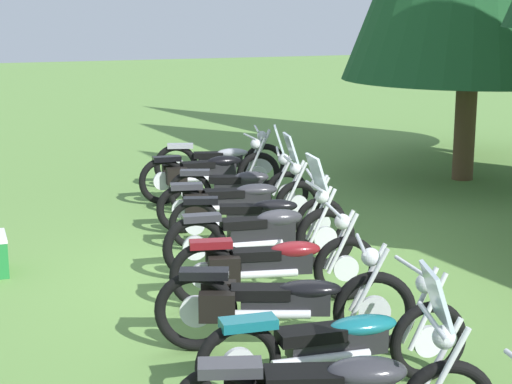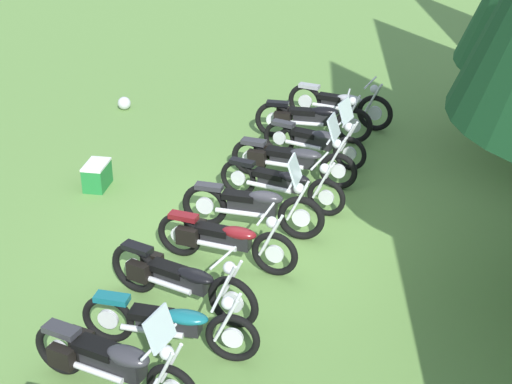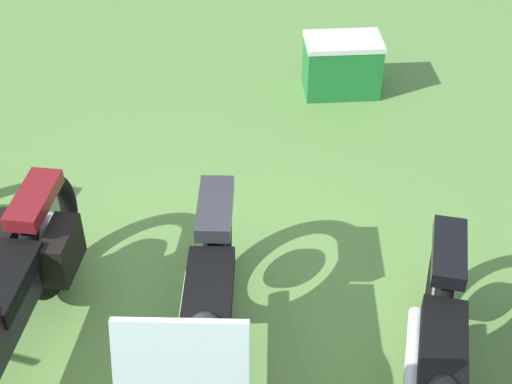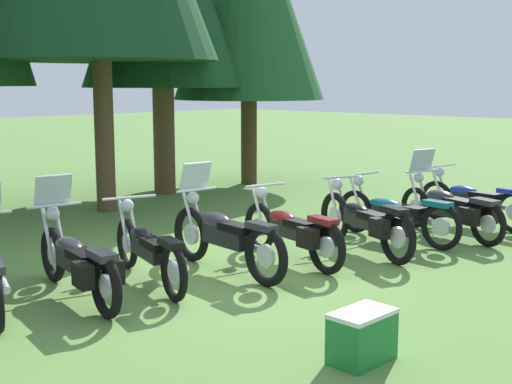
{
  "view_description": "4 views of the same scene",
  "coord_description": "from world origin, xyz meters",
  "px_view_note": "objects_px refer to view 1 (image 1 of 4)",
  "views": [
    {
      "loc": [
        8.64,
        -3.42,
        3.08
      ],
      "look_at": [
        -0.99,
        0.32,
        0.78
      ],
      "focal_mm": 58.58,
      "sensor_mm": 36.0,
      "label": 1
    },
    {
      "loc": [
        10.88,
        1.74,
        6.47
      ],
      "look_at": [
        -0.29,
        0.07,
        0.63
      ],
      "focal_mm": 56.22,
      "sensor_mm": 36.0,
      "label": 2
    },
    {
      "loc": [
        -0.12,
        2.2,
        3.15
      ],
      "look_at": [
        -0.36,
        -0.48,
        0.97
      ],
      "focal_mm": 51.84,
      "sensor_mm": 36.0,
      "label": 3
    },
    {
      "loc": [
        -6.13,
        -6.29,
        2.44
      ],
      "look_at": [
        0.77,
        0.33,
        0.93
      ],
      "focal_mm": 48.8,
      "sensor_mm": 36.0,
      "label": 4
    }
  ],
  "objects_px": {
    "motorcycle_8": "(339,342)",
    "motorcycle_3": "(238,199)",
    "motorcycle_4": "(260,217)",
    "motorcycle_1": "(209,173)",
    "motorcycle_5": "(264,234)",
    "motorcycle_2": "(241,185)",
    "motorcycle_6": "(271,264)",
    "motorcycle_7": "(280,303)",
    "motorcycle_0": "(221,162)"
  },
  "relations": [
    {
      "from": "motorcycle_4",
      "to": "motorcycle_8",
      "type": "bearing_deg",
      "value": -85.31
    },
    {
      "from": "motorcycle_3",
      "to": "motorcycle_6",
      "type": "distance_m",
      "value": 3.0
    },
    {
      "from": "motorcycle_7",
      "to": "motorcycle_5",
      "type": "bearing_deg",
      "value": 93.24
    },
    {
      "from": "motorcycle_5",
      "to": "motorcycle_7",
      "type": "xyz_separation_m",
      "value": [
        2.15,
        -0.71,
        -0.03
      ]
    },
    {
      "from": "motorcycle_1",
      "to": "motorcycle_5",
      "type": "relative_size",
      "value": 1.01
    },
    {
      "from": "motorcycle_3",
      "to": "motorcycle_5",
      "type": "relative_size",
      "value": 1.0
    },
    {
      "from": "motorcycle_5",
      "to": "motorcycle_6",
      "type": "bearing_deg",
      "value": -101.09
    },
    {
      "from": "motorcycle_4",
      "to": "motorcycle_6",
      "type": "bearing_deg",
      "value": -90.63
    },
    {
      "from": "motorcycle_6",
      "to": "motorcycle_3",
      "type": "bearing_deg",
      "value": 88.82
    },
    {
      "from": "motorcycle_6",
      "to": "motorcycle_7",
      "type": "relative_size",
      "value": 0.98
    },
    {
      "from": "motorcycle_7",
      "to": "motorcycle_8",
      "type": "xyz_separation_m",
      "value": [
        0.95,
        0.11,
        -0.02
      ]
    },
    {
      "from": "motorcycle_5",
      "to": "motorcycle_8",
      "type": "bearing_deg",
      "value": -94.33
    },
    {
      "from": "motorcycle_2",
      "to": "motorcycle_7",
      "type": "bearing_deg",
      "value": -85.8
    },
    {
      "from": "motorcycle_3",
      "to": "motorcycle_6",
      "type": "xyz_separation_m",
      "value": [
        2.92,
        -0.7,
        -0.01
      ]
    },
    {
      "from": "motorcycle_1",
      "to": "motorcycle_7",
      "type": "xyz_separation_m",
      "value": [
        5.97,
        -1.27,
        -0.01
      ]
    },
    {
      "from": "motorcycle_4",
      "to": "motorcycle_7",
      "type": "bearing_deg",
      "value": -90.86
    },
    {
      "from": "motorcycle_4",
      "to": "motorcycle_5",
      "type": "distance_m",
      "value": 1.04
    },
    {
      "from": "motorcycle_4",
      "to": "motorcycle_1",
      "type": "bearing_deg",
      "value": 102.61
    },
    {
      "from": "motorcycle_6",
      "to": "motorcycle_7",
      "type": "bearing_deg",
      "value": -96.44
    },
    {
      "from": "motorcycle_3",
      "to": "motorcycle_5",
      "type": "height_order",
      "value": "motorcycle_5"
    },
    {
      "from": "motorcycle_1",
      "to": "motorcycle_2",
      "type": "xyz_separation_m",
      "value": [
        1.02,
        0.17,
        -0.01
      ]
    },
    {
      "from": "motorcycle_2",
      "to": "motorcycle_6",
      "type": "xyz_separation_m",
      "value": [
        3.79,
        -1.05,
        -0.01
      ]
    },
    {
      "from": "motorcycle_8",
      "to": "motorcycle_5",
      "type": "bearing_deg",
      "value": 84.21
    },
    {
      "from": "motorcycle_0",
      "to": "motorcycle_5",
      "type": "xyz_separation_m",
      "value": [
        4.72,
        -1.09,
        0.03
      ]
    },
    {
      "from": "motorcycle_1",
      "to": "motorcycle_4",
      "type": "height_order",
      "value": "motorcycle_1"
    },
    {
      "from": "motorcycle_0",
      "to": "motorcycle_8",
      "type": "xyz_separation_m",
      "value": [
        7.82,
        -1.69,
        -0.02
      ]
    },
    {
      "from": "motorcycle_1",
      "to": "motorcycle_8",
      "type": "height_order",
      "value": "motorcycle_1"
    },
    {
      "from": "motorcycle_0",
      "to": "motorcycle_2",
      "type": "distance_m",
      "value": 1.96
    },
    {
      "from": "motorcycle_0",
      "to": "motorcycle_7",
      "type": "distance_m",
      "value": 7.1
    },
    {
      "from": "motorcycle_2",
      "to": "motorcycle_3",
      "type": "relative_size",
      "value": 0.87
    },
    {
      "from": "motorcycle_0",
      "to": "motorcycle_1",
      "type": "distance_m",
      "value": 1.05
    },
    {
      "from": "motorcycle_2",
      "to": "motorcycle_8",
      "type": "xyz_separation_m",
      "value": [
        5.9,
        -1.33,
        -0.01
      ]
    },
    {
      "from": "motorcycle_2",
      "to": "motorcycle_7",
      "type": "xyz_separation_m",
      "value": [
        4.95,
        -1.45,
        0.01
      ]
    },
    {
      "from": "motorcycle_1",
      "to": "motorcycle_6",
      "type": "xyz_separation_m",
      "value": [
        4.81,
        -0.88,
        -0.02
      ]
    },
    {
      "from": "motorcycle_0",
      "to": "motorcycle_6",
      "type": "height_order",
      "value": "motorcycle_0"
    },
    {
      "from": "motorcycle_6",
      "to": "motorcycle_8",
      "type": "bearing_deg",
      "value": -85.31
    },
    {
      "from": "motorcycle_6",
      "to": "motorcycle_2",
      "type": "bearing_deg",
      "value": 86.68
    },
    {
      "from": "motorcycle_2",
      "to": "motorcycle_6",
      "type": "distance_m",
      "value": 3.93
    },
    {
      "from": "motorcycle_2",
      "to": "motorcycle_6",
      "type": "relative_size",
      "value": 0.92
    },
    {
      "from": "motorcycle_5",
      "to": "motorcycle_8",
      "type": "distance_m",
      "value": 3.16
    },
    {
      "from": "motorcycle_7",
      "to": "motorcycle_8",
      "type": "relative_size",
      "value": 0.96
    },
    {
      "from": "motorcycle_1",
      "to": "motorcycle_8",
      "type": "xyz_separation_m",
      "value": [
        6.92,
        -1.16,
        -0.03
      ]
    },
    {
      "from": "motorcycle_0",
      "to": "motorcycle_5",
      "type": "distance_m",
      "value": 4.85
    },
    {
      "from": "motorcycle_1",
      "to": "motorcycle_7",
      "type": "distance_m",
      "value": 6.1
    },
    {
      "from": "motorcycle_7",
      "to": "motorcycle_6",
      "type": "bearing_deg",
      "value": 92.74
    },
    {
      "from": "motorcycle_0",
      "to": "motorcycle_7",
      "type": "xyz_separation_m",
      "value": [
        6.87,
        -1.8,
        0.01
      ]
    },
    {
      "from": "motorcycle_6",
      "to": "motorcycle_7",
      "type": "height_order",
      "value": "motorcycle_7"
    },
    {
      "from": "motorcycle_8",
      "to": "motorcycle_3",
      "type": "bearing_deg",
      "value": 84.07
    },
    {
      "from": "motorcycle_3",
      "to": "motorcycle_5",
      "type": "bearing_deg",
      "value": -89.72
    },
    {
      "from": "motorcycle_4",
      "to": "motorcycle_6",
      "type": "xyz_separation_m",
      "value": [
        1.97,
        -0.64,
        0.01
      ]
    }
  ]
}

